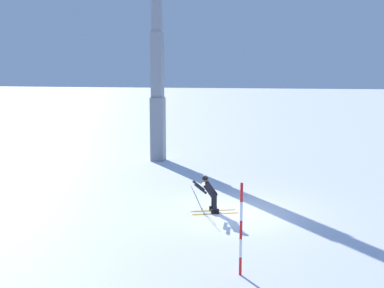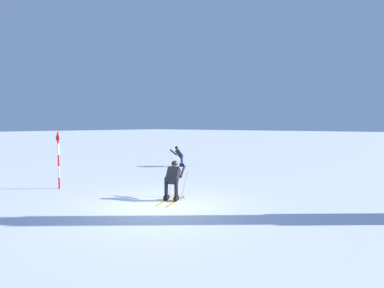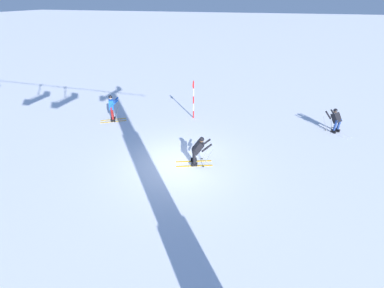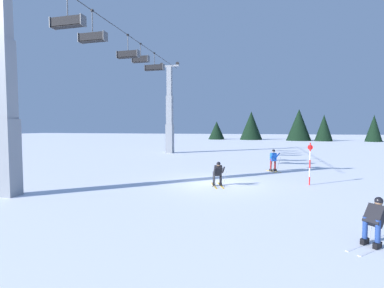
% 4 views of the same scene
% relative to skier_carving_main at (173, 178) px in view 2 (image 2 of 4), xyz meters
% --- Properties ---
extents(ground_plane, '(260.00, 260.00, 0.00)m').
position_rel_skier_carving_main_xyz_m(ground_plane, '(0.84, 0.23, -0.79)').
color(ground_plane, white).
extents(skier_carving_main, '(1.75, 1.11, 1.52)m').
position_rel_skier_carving_main_xyz_m(skier_carving_main, '(0.00, 0.00, 0.00)').
color(skier_carving_main, yellow).
rests_on(skier_carving_main, ground_plane).
extents(trail_marker_pole, '(0.07, 0.28, 2.39)m').
position_rel_skier_carving_main_xyz_m(trail_marker_pole, '(1.63, -4.95, 0.49)').
color(trail_marker_pole, red).
rests_on(trail_marker_pole, ground_plane).
extents(skier_distant_downhill, '(1.57, 1.56, 1.45)m').
position_rel_skier_carving_main_xyz_m(skier_distant_downhill, '(-6.58, -5.38, -0.05)').
color(skier_distant_downhill, white).
rests_on(skier_distant_downhill, ground_plane).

